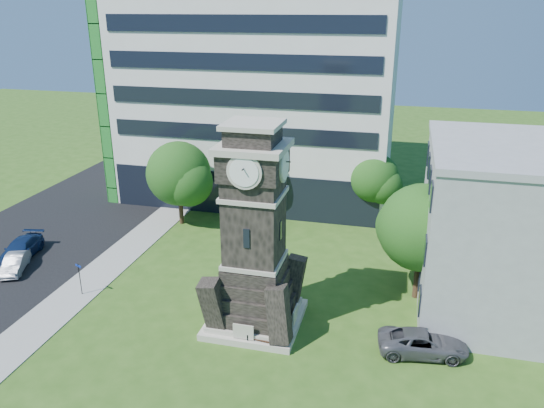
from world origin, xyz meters
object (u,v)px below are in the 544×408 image
(clock_tower, at_px, (254,243))
(car_east_lot, at_px, (423,343))
(park_bench, at_px, (265,338))
(car_street_north, at_px, (21,249))
(street_sign, at_px, (80,276))
(car_street_mid, at_px, (15,263))

(clock_tower, distance_m, car_east_lot, 10.80)
(car_east_lot, distance_m, park_bench, 8.68)
(car_street_north, relative_size, car_east_lot, 0.98)
(park_bench, relative_size, street_sign, 0.86)
(street_sign, bearing_deg, car_street_north, 173.65)
(car_street_mid, distance_m, street_sign, 6.85)
(clock_tower, height_order, car_street_north, clock_tower)
(car_street_north, bearing_deg, street_sign, -37.63)
(clock_tower, distance_m, car_street_north, 20.54)
(car_street_north, bearing_deg, car_street_mid, -73.21)
(car_east_lot, xyz_separation_m, street_sign, (-21.76, 0.98, 0.74))
(park_bench, bearing_deg, car_street_mid, 173.11)
(car_street_north, height_order, car_east_lot, car_street_north)
(car_street_north, relative_size, street_sign, 2.11)
(clock_tower, height_order, street_sign, clock_tower)
(car_street_north, height_order, street_sign, street_sign)
(park_bench, bearing_deg, clock_tower, 123.93)
(car_street_north, bearing_deg, car_east_lot, -20.41)
(car_street_north, height_order, park_bench, car_street_north)
(clock_tower, bearing_deg, car_east_lot, -4.09)
(car_street_north, distance_m, car_east_lot, 29.73)
(car_street_mid, bearing_deg, car_east_lot, -28.88)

